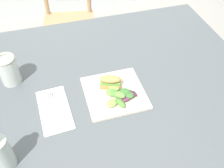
{
  "coord_description": "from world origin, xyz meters",
  "views": [
    {
      "loc": [
        -0.25,
        -0.86,
        1.56
      ],
      "look_at": [
        -0.04,
        -0.12,
        0.76
      ],
      "focal_mm": 41.07,
      "sensor_mm": 36.0,
      "label": 1
    }
  ],
  "objects_px": {
    "bottle_cold_brew": "(2,154)",
    "mason_jar_iced_tea": "(9,71)",
    "fork_on_napkin": "(54,106)",
    "sandwich_half_front": "(110,82)",
    "chair_wooden_far": "(69,22)",
    "plate_lunch": "(115,93)",
    "dining_table": "(121,93)"
  },
  "relations": [
    {
      "from": "dining_table",
      "to": "plate_lunch",
      "type": "relative_size",
      "value": 4.84
    },
    {
      "from": "fork_on_napkin",
      "to": "bottle_cold_brew",
      "type": "xyz_separation_m",
      "value": [
        -0.18,
        -0.21,
        0.06
      ]
    },
    {
      "from": "plate_lunch",
      "to": "fork_on_napkin",
      "type": "relative_size",
      "value": 1.35
    },
    {
      "from": "bottle_cold_brew",
      "to": "mason_jar_iced_tea",
      "type": "relative_size",
      "value": 1.35
    },
    {
      "from": "chair_wooden_far",
      "to": "fork_on_napkin",
      "type": "bearing_deg",
      "value": -100.78
    },
    {
      "from": "sandwich_half_front",
      "to": "dining_table",
      "type": "bearing_deg",
      "value": 37.78
    },
    {
      "from": "bottle_cold_brew",
      "to": "mason_jar_iced_tea",
      "type": "bearing_deg",
      "value": 86.66
    },
    {
      "from": "chair_wooden_far",
      "to": "bottle_cold_brew",
      "type": "relative_size",
      "value": 4.75
    },
    {
      "from": "plate_lunch",
      "to": "mason_jar_iced_tea",
      "type": "bearing_deg",
      "value": 154.41
    },
    {
      "from": "dining_table",
      "to": "chair_wooden_far",
      "type": "relative_size",
      "value": 1.39
    },
    {
      "from": "sandwich_half_front",
      "to": "mason_jar_iced_tea",
      "type": "bearing_deg",
      "value": 158.49
    },
    {
      "from": "dining_table",
      "to": "fork_on_napkin",
      "type": "relative_size",
      "value": 6.53
    },
    {
      "from": "plate_lunch",
      "to": "bottle_cold_brew",
      "type": "xyz_separation_m",
      "value": [
        -0.44,
        -0.21,
        0.06
      ]
    },
    {
      "from": "chair_wooden_far",
      "to": "fork_on_napkin",
      "type": "height_order",
      "value": "chair_wooden_far"
    },
    {
      "from": "dining_table",
      "to": "plate_lunch",
      "type": "bearing_deg",
      "value": -123.85
    },
    {
      "from": "plate_lunch",
      "to": "fork_on_napkin",
      "type": "xyz_separation_m",
      "value": [
        -0.26,
        0.0,
        0.0
      ]
    },
    {
      "from": "dining_table",
      "to": "chair_wooden_far",
      "type": "distance_m",
      "value": 1.01
    },
    {
      "from": "fork_on_napkin",
      "to": "sandwich_half_front",
      "type": "bearing_deg",
      "value": 8.63
    },
    {
      "from": "dining_table",
      "to": "plate_lunch",
      "type": "height_order",
      "value": "plate_lunch"
    },
    {
      "from": "chair_wooden_far",
      "to": "bottle_cold_brew",
      "type": "distance_m",
      "value": 1.39
    },
    {
      "from": "plate_lunch",
      "to": "dining_table",
      "type": "bearing_deg",
      "value": 56.15
    },
    {
      "from": "chair_wooden_far",
      "to": "plate_lunch",
      "type": "bearing_deg",
      "value": -87.16
    },
    {
      "from": "mason_jar_iced_tea",
      "to": "chair_wooden_far",
      "type": "bearing_deg",
      "value": 67.51
    },
    {
      "from": "chair_wooden_far",
      "to": "fork_on_napkin",
      "type": "xyz_separation_m",
      "value": [
        -0.21,
        -1.08,
        0.3
      ]
    },
    {
      "from": "plate_lunch",
      "to": "mason_jar_iced_tea",
      "type": "distance_m",
      "value": 0.47
    },
    {
      "from": "fork_on_napkin",
      "to": "mason_jar_iced_tea",
      "type": "distance_m",
      "value": 0.26
    },
    {
      "from": "dining_table",
      "to": "mason_jar_iced_tea",
      "type": "distance_m",
      "value": 0.52
    },
    {
      "from": "chair_wooden_far",
      "to": "plate_lunch",
      "type": "distance_m",
      "value": 1.13
    },
    {
      "from": "sandwich_half_front",
      "to": "bottle_cold_brew",
      "type": "height_order",
      "value": "bottle_cold_brew"
    },
    {
      "from": "sandwich_half_front",
      "to": "mason_jar_iced_tea",
      "type": "xyz_separation_m",
      "value": [
        -0.41,
        0.16,
        0.02
      ]
    },
    {
      "from": "plate_lunch",
      "to": "mason_jar_iced_tea",
      "type": "height_order",
      "value": "mason_jar_iced_tea"
    },
    {
      "from": "chair_wooden_far",
      "to": "plate_lunch",
      "type": "relative_size",
      "value": 3.47
    }
  ]
}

